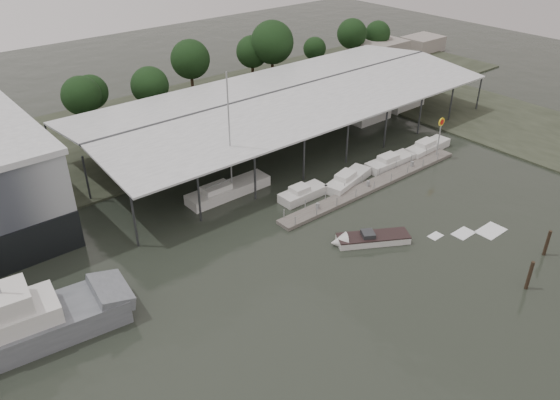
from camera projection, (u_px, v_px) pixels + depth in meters
ground at (344, 278)px, 49.24m from camera, size 200.00×200.00×0.00m
land_strip_far at (132, 134)px, 77.16m from camera, size 140.00×30.00×0.30m
land_strip_east at (510, 124)px, 80.64m from camera, size 20.00×60.00×0.30m
covered_boat_shed at (288, 93)px, 74.17m from camera, size 58.24×24.00×6.96m
floating_dock at (374, 185)px, 64.06m from camera, size 28.00×2.00×1.40m
shell_fuel_sign at (440, 130)px, 68.79m from camera, size 1.10×0.18×5.55m
distant_commercial_buildings at (392, 48)px, 110.60m from camera, size 22.00×8.00×4.00m
grey_trawler at (27, 325)px, 41.76m from camera, size 16.07×6.49×8.84m
white_sailboat at (227, 190)px, 61.99m from camera, size 10.22×2.64×14.43m
speedboat_underway at (367, 239)px, 53.89m from camera, size 17.03×10.66×2.00m
moored_cruiser_0 at (302, 193)px, 61.43m from camera, size 5.76×2.27×1.70m
moored_cruiser_1 at (348, 180)px, 64.26m from camera, size 7.62×3.89×1.70m
moored_cruiser_2 at (390, 162)px, 68.41m from camera, size 7.24×2.37×1.70m
moored_cruiser_3 at (427, 147)px, 72.22m from camera, size 7.51×2.53×1.70m
horizon_tree_line at (243, 55)px, 91.14m from camera, size 65.58×11.30×11.06m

